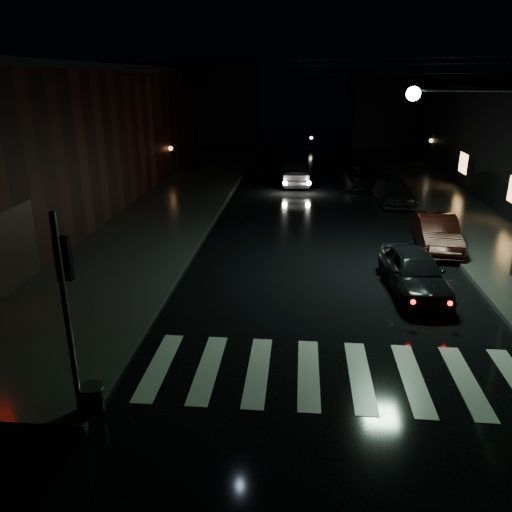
% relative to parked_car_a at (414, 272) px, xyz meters
% --- Properties ---
extents(ground, '(120.00, 120.00, 0.00)m').
position_rel_parked_car_a_xyz_m(ground, '(-5.80, -5.58, -0.70)').
color(ground, black).
rests_on(ground, ground).
extents(sidewalk_left, '(6.00, 44.00, 0.15)m').
position_rel_parked_car_a_xyz_m(sidewalk_left, '(-10.80, 8.42, -0.63)').
color(sidewalk_left, '#282826').
rests_on(sidewalk_left, ground).
extents(sidewalk_right, '(4.00, 44.00, 0.15)m').
position_rel_parked_car_a_xyz_m(sidewalk_right, '(4.20, 8.42, -0.63)').
color(sidewalk_right, '#282826').
rests_on(sidewalk_right, ground).
extents(building_left, '(10.00, 36.00, 7.00)m').
position_rel_parked_car_a_xyz_m(building_left, '(-17.80, 10.42, 2.80)').
color(building_left, black).
rests_on(building_left, ground).
extents(building_far_left, '(14.00, 10.00, 8.00)m').
position_rel_parked_car_a_xyz_m(building_far_left, '(-15.80, 39.42, 3.30)').
color(building_far_left, black).
rests_on(building_far_left, ground).
extents(building_far_right, '(14.00, 10.00, 7.00)m').
position_rel_parked_car_a_xyz_m(building_far_right, '(8.20, 39.42, 2.80)').
color(building_far_right, black).
rests_on(building_far_right, ground).
extents(crosswalk, '(9.00, 3.00, 0.01)m').
position_rel_parked_car_a_xyz_m(crosswalk, '(-2.80, -5.08, -0.70)').
color(crosswalk, beige).
rests_on(crosswalk, ground).
extents(signal_pole_corner, '(0.68, 0.61, 4.20)m').
position_rel_parked_car_a_xyz_m(signal_pole_corner, '(-7.94, -7.04, 0.84)').
color(signal_pole_corner, slate).
rests_on(signal_pole_corner, ground).
extents(parked_car_a, '(1.95, 4.24, 1.41)m').
position_rel_parked_car_a_xyz_m(parked_car_a, '(0.00, 0.00, 0.00)').
color(parked_car_a, black).
rests_on(parked_car_a, ground).
extents(parked_car_b, '(1.77, 4.27, 1.37)m').
position_rel_parked_car_a_xyz_m(parked_car_b, '(1.80, 4.48, -0.02)').
color(parked_car_b, black).
rests_on(parked_car_b, ground).
extents(parked_car_c, '(2.02, 4.47, 1.27)m').
position_rel_parked_car_a_xyz_m(parked_car_c, '(1.43, 12.35, -0.07)').
color(parked_car_c, black).
rests_on(parked_car_c, ground).
extents(parked_car_d, '(2.80, 5.14, 1.37)m').
position_rel_parked_car_a_xyz_m(parked_car_d, '(0.00, 16.80, -0.02)').
color(parked_car_d, black).
rests_on(parked_car_d, ground).
extents(oncoming_car, '(1.91, 4.72, 1.52)m').
position_rel_parked_car_a_xyz_m(oncoming_car, '(-4.11, 16.72, 0.06)').
color(oncoming_car, black).
rests_on(oncoming_car, ground).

